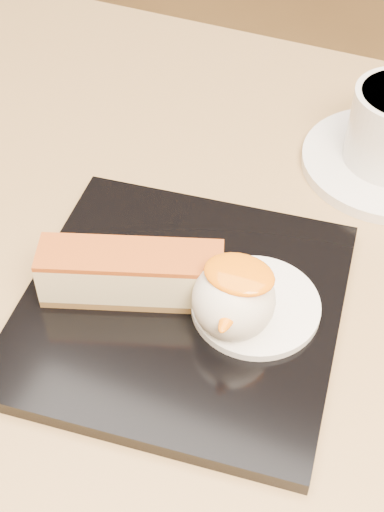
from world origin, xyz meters
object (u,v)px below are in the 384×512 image
at_px(table, 143,423).
at_px(dessert_plate, 181,308).
at_px(cheesecake, 131,274).
at_px(ice_cream_scoop, 234,300).

xyz_separation_m(table, dessert_plate, (0.03, 0.01, 0.16)).
distance_m(dessert_plate, cheesecake, 0.04).
height_order(cheesecake, ice_cream_scoop, ice_cream_scoop).
bearing_deg(table, dessert_plate, 21.11).
distance_m(table, dessert_plate, 0.17).
relative_size(dessert_plate, ice_cream_scoop, 3.96).
distance_m(dessert_plate, ice_cream_scoop, 0.05).
xyz_separation_m(cheesecake, ice_cream_scoop, (0.08, 0.00, 0.01)).
xyz_separation_m(dessert_plate, ice_cream_scoop, (0.04, -0.00, 0.03)).
relative_size(cheesecake, ice_cream_scoop, 2.34).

